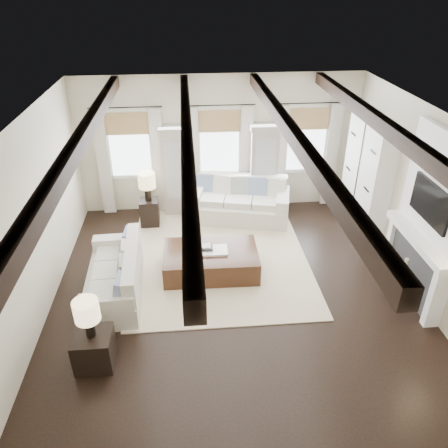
{
  "coord_description": "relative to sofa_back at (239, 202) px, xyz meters",
  "views": [
    {
      "loc": [
        -0.75,
        -5.94,
        5.06
      ],
      "look_at": [
        -0.15,
        0.82,
        1.15
      ],
      "focal_mm": 35.0,
      "sensor_mm": 36.0,
      "label": 1
    }
  ],
  "objects": [
    {
      "name": "ground",
      "position": [
        -0.42,
        -3.12,
        -0.4
      ],
      "size": [
        7.5,
        7.5,
        0.0
      ],
      "primitive_type": "plane",
      "color": "black",
      "rests_on": "ground"
    },
    {
      "name": "room_shell",
      "position": [
        0.33,
        -2.23,
        1.49
      ],
      "size": [
        6.54,
        7.54,
        3.22
      ],
      "color": "beige",
      "rests_on": "ground"
    },
    {
      "name": "area_rug",
      "position": [
        -0.61,
        -1.57,
        -0.39
      ],
      "size": [
        3.52,
        4.31,
        0.02
      ],
      "primitive_type": "cube",
      "color": "beige",
      "rests_on": "ground"
    },
    {
      "name": "sofa_back",
      "position": [
        0.0,
        0.0,
        0.0
      ],
      "size": [
        2.45,
        1.53,
        0.98
      ],
      "color": "silver",
      "rests_on": "ground"
    },
    {
      "name": "sofa_left",
      "position": [
        -2.52,
        -2.64,
        -0.04
      ],
      "size": [
        1.01,
        2.09,
        0.88
      ],
      "color": "silver",
      "rests_on": "ground"
    },
    {
      "name": "ottoman",
      "position": [
        -0.81,
        -2.14,
        -0.16
      ],
      "size": [
        1.81,
        1.15,
        0.47
      ],
      "primitive_type": "cube",
      "rotation": [
        0.0,
        0.0,
        -0.02
      ],
      "color": "black",
      "rests_on": "ground"
    },
    {
      "name": "tray",
      "position": [
        -0.74,
        -2.14,
        0.09
      ],
      "size": [
        0.51,
        0.39,
        0.04
      ],
      "primitive_type": "cube",
      "rotation": [
        0.0,
        0.0,
        -0.02
      ],
      "color": "white",
      "rests_on": "ottoman"
    },
    {
      "name": "book_lower",
      "position": [
        -0.9,
        -2.1,
        0.13
      ],
      "size": [
        0.26,
        0.2,
        0.04
      ],
      "primitive_type": "cube",
      "rotation": [
        0.0,
        0.0,
        -0.02
      ],
      "color": "#262628",
      "rests_on": "tray"
    },
    {
      "name": "book_upper",
      "position": [
        -0.92,
        -2.09,
        0.17
      ],
      "size": [
        0.22,
        0.17,
        0.03
      ],
      "primitive_type": "cube",
      "rotation": [
        0.0,
        0.0,
        -0.02
      ],
      "color": "beige",
      "rests_on": "book_lower"
    },
    {
      "name": "side_table_front",
      "position": [
        -2.66,
        -4.28,
        -0.12
      ],
      "size": [
        0.55,
        0.55,
        0.55
      ],
      "primitive_type": "cube",
      "color": "black",
      "rests_on": "ground"
    },
    {
      "name": "lamp_front",
      "position": [
        -2.66,
        -4.28,
        0.58
      ],
      "size": [
        0.36,
        0.36,
        0.62
      ],
      "color": "black",
      "rests_on": "side_table_front"
    },
    {
      "name": "side_table_back",
      "position": [
        -2.08,
        -0.16,
        -0.08
      ],
      "size": [
        0.42,
        0.42,
        0.63
      ],
      "primitive_type": "cube",
      "color": "black",
      "rests_on": "ground"
    },
    {
      "name": "lamp_back",
      "position": [
        -2.08,
        -0.16,
        0.68
      ],
      "size": [
        0.38,
        0.38,
        0.65
      ],
      "color": "black",
      "rests_on": "side_table_back"
    },
    {
      "name": "candlestick_near",
      "position": [
        2.48,
        -3.23,
        -0.05
      ],
      "size": [
        0.17,
        0.17,
        0.84
      ],
      "color": "black",
      "rests_on": "ground"
    },
    {
      "name": "candlestick_far",
      "position": [
        2.48,
        -2.79,
        -0.09
      ],
      "size": [
        0.15,
        0.15,
        0.73
      ],
      "color": "black",
      "rests_on": "ground"
    }
  ]
}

